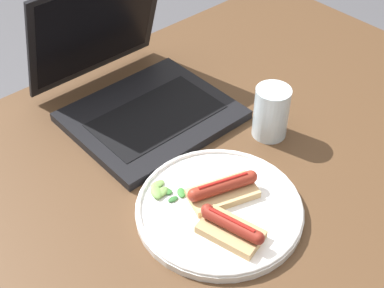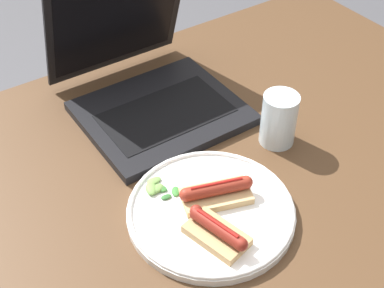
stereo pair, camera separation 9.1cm
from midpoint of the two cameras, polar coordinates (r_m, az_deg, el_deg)
The scene contains 7 objects.
desk at distance 0.98m, azimuth -0.63°, elevation -7.68°, with size 1.50×0.84×0.71m.
laptop at distance 1.07m, azimuth -2.23°, elevation 6.09°, with size 0.30×0.34×0.25m.
plate at distance 0.88m, azimuth 5.04°, elevation -7.23°, with size 0.27×0.27×0.02m.
sausage_toast_left at distance 0.88m, azimuth 5.60°, elevation -5.30°, with size 0.13×0.09×0.04m.
sausage_toast_middle at distance 0.82m, azimuth 5.88°, elevation -9.48°, with size 0.08×0.11×0.04m.
salad_pile at distance 0.90m, azimuth -0.81°, elevation -4.89°, with size 0.06×0.06×0.01m.
drinking_glass at distance 1.00m, azimuth 11.85°, elevation 2.49°, with size 0.07×0.07×0.10m.
Camera 2 is at (-0.31, -0.56, 1.37)m, focal length 50.00 mm.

